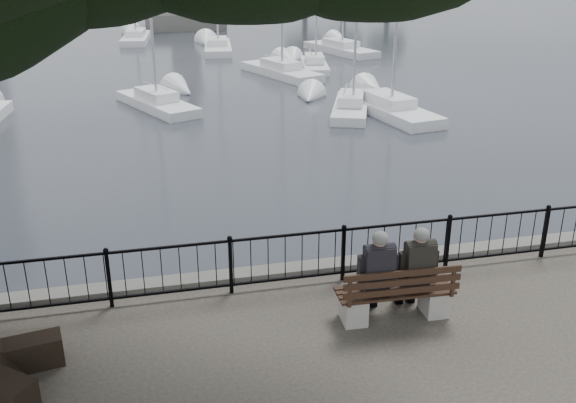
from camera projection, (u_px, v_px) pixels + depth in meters
name	position (u px, v px, depth m)	size (l,w,h in m)	color
harbor	(282.00, 296.00, 11.91)	(260.00, 260.00, 1.20)	#53514E
railing	(288.00, 257.00, 11.06)	(22.06, 0.06, 1.00)	black
bench	(396.00, 299.00, 10.17)	(1.90, 0.63, 0.99)	gray
person_left	(375.00, 277.00, 10.07)	(0.47, 0.79, 1.57)	black
person_right	(414.00, 273.00, 10.19)	(0.47, 0.79, 1.57)	black
sailboat_b	(157.00, 100.00, 27.59)	(3.50, 5.48, 11.64)	white
sailboat_c	(351.00, 105.00, 26.95)	(3.07, 5.10, 10.39)	white
sailboat_d	(314.00, 64.00, 36.40)	(2.29, 5.06, 8.42)	white
sailboat_f	(218.00, 45.00, 42.46)	(2.39, 6.27, 13.63)	white
sailboat_g	(341.00, 48.00, 41.70)	(3.58, 6.43, 12.06)	white
sailboat_h	(136.00, 36.00, 46.68)	(2.35, 6.34, 15.51)	white
sailboat_i	(389.00, 106.00, 26.61)	(2.70, 6.16, 12.67)	white
sailboat_j	(281.00, 70.00, 34.50)	(3.59, 6.04, 10.66)	white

